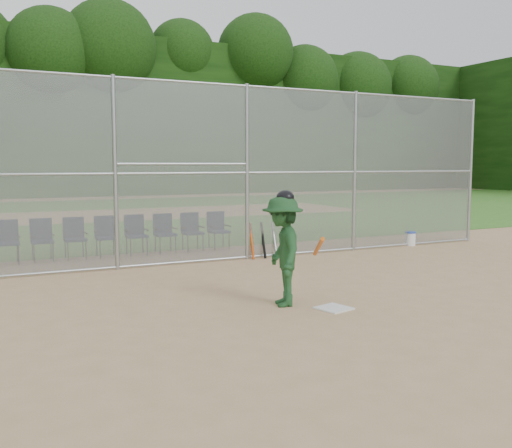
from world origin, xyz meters
name	(u,v)px	position (x,y,z in m)	size (l,w,h in m)	color
ground	(331,315)	(0.00, 0.00, 0.00)	(100.00, 100.00, 0.00)	tan
grass_strip	(96,215)	(0.00, 18.00, 0.01)	(100.00, 100.00, 0.00)	#336A1F
dirt_patch_far	(96,215)	(0.00, 18.00, 0.01)	(24.00, 24.00, 0.00)	tan
backstop_fence	(206,170)	(0.00, 5.00, 2.07)	(16.09, 0.09, 4.00)	gray
treeline	(84,90)	(0.00, 20.00, 5.50)	(81.00, 60.00, 11.00)	black
home_plate	(334,308)	(0.22, 0.26, 0.01)	(0.46, 0.46, 0.02)	silver
batter_at_plate	(283,250)	(-0.37, 0.81, 0.87)	(1.07, 1.41, 1.80)	#1B4521
water_cooler	(410,238)	(5.91, 5.04, 0.19)	(0.30, 0.30, 0.38)	white
spare_bats	(263,240)	(1.41, 4.98, 0.42)	(0.66, 0.31, 0.84)	#D84C14
chair_0	(8,242)	(-4.01, 6.77, 0.48)	(0.54, 0.52, 0.96)	#101D3B
chair_1	(42,240)	(-3.29, 6.77, 0.48)	(0.54, 0.52, 0.96)	#101D3B
chair_2	(75,238)	(-2.57, 6.77, 0.48)	(0.54, 0.52, 0.96)	#101D3B
chair_3	(107,237)	(-1.85, 6.77, 0.48)	(0.54, 0.52, 0.96)	#101D3B
chair_4	(137,235)	(-1.13, 6.77, 0.48)	(0.54, 0.52, 0.96)	#101D3B
chair_5	(165,233)	(-0.41, 6.77, 0.48)	(0.54, 0.52, 0.96)	#101D3B
chair_6	(193,232)	(0.31, 6.77, 0.48)	(0.54, 0.52, 0.96)	#101D3B
chair_7	(219,231)	(1.03, 6.77, 0.48)	(0.54, 0.52, 0.96)	#101D3B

